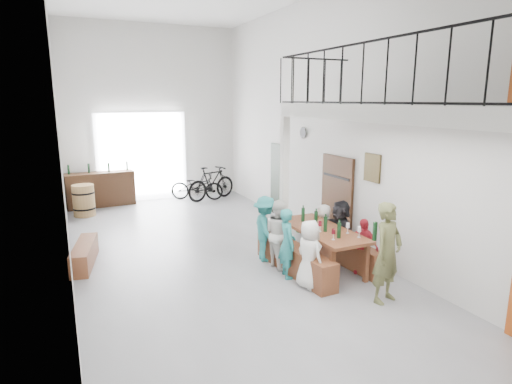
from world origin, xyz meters
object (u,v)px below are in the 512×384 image
side_bench (85,254)px  oak_barrel (84,200)px  serving_counter (101,189)px  tasting_table (322,233)px  host_standing (387,253)px  bench_inner (294,259)px  bicycle_near (197,186)px

side_bench → oak_barrel: 3.93m
oak_barrel → serving_counter: serving_counter is taller
tasting_table → oak_barrel: size_ratio=2.39×
tasting_table → host_standing: (0.17, -1.62, 0.11)m
bench_inner → oak_barrel: oak_barrel is taller
bench_inner → oak_barrel: 6.83m
side_bench → tasting_table: bearing=-26.4°
side_bench → bicycle_near: (3.67, 4.51, 0.23)m
oak_barrel → host_standing: host_standing is taller
tasting_table → serving_counter: serving_counter is taller
bench_inner → side_bench: bench_inner is taller
host_standing → bicycle_near: size_ratio=0.96×
serving_counter → bicycle_near: serving_counter is taller
bench_inner → serving_counter: serving_counter is taller
bench_inner → host_standing: host_standing is taller
side_bench → serving_counter: size_ratio=0.76×
host_standing → serving_counter: bearing=95.7°
bench_inner → bicycle_near: 6.55m
oak_barrel → serving_counter: size_ratio=0.45×
bench_inner → oak_barrel: size_ratio=2.57×
side_bench → oak_barrel: oak_barrel is taller
oak_barrel → tasting_table: bearing=-56.6°
side_bench → serving_counter: bearing=81.3°
side_bench → host_standing: 5.71m
tasting_table → host_standing: bearing=-83.6°
oak_barrel → host_standing: size_ratio=0.54×
bench_inner → side_bench: (-3.57, 2.04, -0.05)m
oak_barrel → serving_counter: 1.14m
tasting_table → bench_inner: size_ratio=0.93×
oak_barrel → bicycle_near: size_ratio=0.52×
tasting_table → serving_counter: size_ratio=1.07×
tasting_table → oak_barrel: (-3.94, 5.97, -0.26)m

